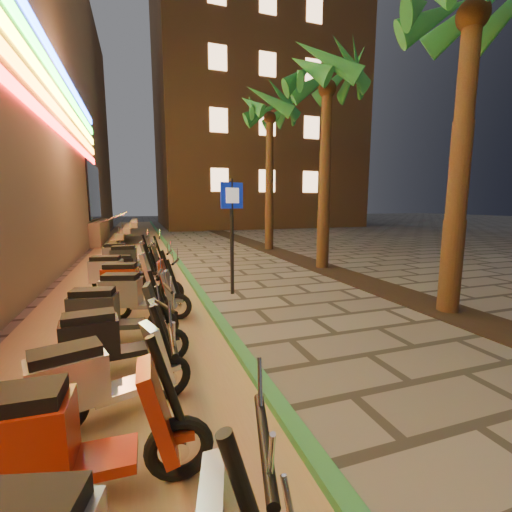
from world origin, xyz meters
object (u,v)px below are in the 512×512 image
object	(u,v)px
scooter_4	(96,378)
scooter_8	(133,281)
scooter_3	(58,440)
scooter_10	(129,268)
scooter_5	(111,338)
scooter_9	(118,272)
pedestrian_sign	(232,221)
scooter_7	(135,294)
scooter_11	(133,259)
scooter_6	(111,312)
scooter_12	(123,255)

from	to	relation	value
scooter_4	scooter_8	xyz separation A→B (m)	(0.29, 4.11, 0.03)
scooter_3	scooter_10	xyz separation A→B (m)	(0.29, 7.08, -0.07)
scooter_5	scooter_3	bearing A→B (deg)	-103.04
scooter_3	scooter_9	bearing A→B (deg)	91.03
scooter_3	scooter_4	xyz separation A→B (m)	(0.14, 0.94, -0.05)
pedestrian_sign	scooter_3	xyz separation A→B (m)	(-2.65, -5.26, -1.23)
scooter_7	scooter_11	world-z (taller)	scooter_11
scooter_11	scooter_9	bearing A→B (deg)	-93.91
scooter_6	scooter_10	world-z (taller)	scooter_6
scooter_4	scooter_8	size ratio (longest dim) A/B	0.93
scooter_3	scooter_7	size ratio (longest dim) A/B	1.06
scooter_6	scooter_7	distance (m)	1.04
scooter_8	scooter_4	bearing A→B (deg)	-81.42
scooter_11	scooter_3	bearing A→B (deg)	-87.74
pedestrian_sign	scooter_7	bearing A→B (deg)	-168.45
scooter_7	scooter_5	bearing A→B (deg)	-81.51
scooter_5	scooter_7	bearing A→B (deg)	75.52
scooter_5	scooter_8	distance (m)	3.11
scooter_7	scooter_11	size ratio (longest dim) A/B	0.95
scooter_9	scooter_12	size ratio (longest dim) A/B	1.03
scooter_8	scooter_11	distance (m)	3.15
scooter_5	scooter_6	size ratio (longest dim) A/B	0.97
scooter_9	scooter_11	size ratio (longest dim) A/B	1.00
scooter_9	scooter_11	bearing A→B (deg)	91.46
scooter_5	scooter_7	world-z (taller)	scooter_7
scooter_4	scooter_12	size ratio (longest dim) A/B	0.94
scooter_4	scooter_8	bearing A→B (deg)	68.11
scooter_5	scooter_10	world-z (taller)	scooter_5
scooter_7	scooter_12	size ratio (longest dim) A/B	0.98
scooter_11	scooter_12	bearing A→B (deg)	113.39
scooter_10	scooter_7	bearing A→B (deg)	-98.59
scooter_9	pedestrian_sign	bearing A→B (deg)	-9.00
scooter_6	scooter_12	distance (m)	6.09
scooter_11	scooter_8	bearing A→B (deg)	-84.32
scooter_6	scooter_12	world-z (taller)	scooter_12
pedestrian_sign	scooter_3	size ratio (longest dim) A/B	1.58
scooter_3	scooter_11	bearing A→B (deg)	88.96
scooter_10	scooter_11	xyz separation A→B (m)	(0.09, 1.12, 0.07)
scooter_6	scooter_8	bearing A→B (deg)	91.04
scooter_5	scooter_6	world-z (taller)	scooter_6
scooter_8	scooter_11	xyz separation A→B (m)	(-0.04, 3.15, 0.01)
scooter_9	scooter_12	bearing A→B (deg)	100.05
scooter_11	scooter_12	distance (m)	0.96
scooter_12	scooter_4	bearing A→B (deg)	-83.82
scooter_3	scooter_12	world-z (taller)	scooter_3
scooter_5	scooter_8	bearing A→B (deg)	78.89
pedestrian_sign	scooter_8	world-z (taller)	pedestrian_sign
scooter_7	scooter_12	bearing A→B (deg)	110.31
scooter_10	scooter_4	bearing A→B (deg)	-103.38
scooter_5	scooter_12	size ratio (longest dim) A/B	0.94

